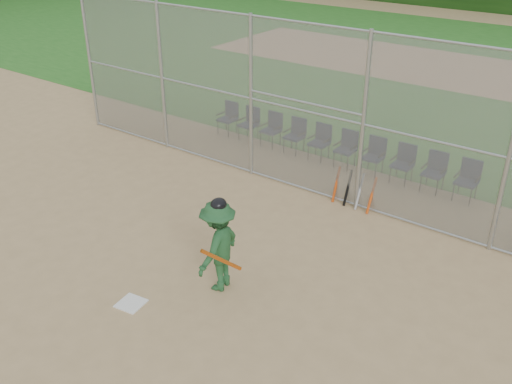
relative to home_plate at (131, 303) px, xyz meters
The scene contains 17 objects.
ground 0.70m from the home_plate, 46.45° to the left, with size 100.00×100.00×0.00m, color tan.
grass_strip 18.52m from the home_plate, 88.50° to the left, with size 100.00×100.00×0.00m, color #235F1C.
dirt_patch_far 18.52m from the home_plate, 88.50° to the left, with size 24.00×24.00×0.00m, color tan.
backstop_fence 5.90m from the home_plate, 84.98° to the left, with size 16.09×0.09×4.00m.
home_plate is the anchor object (origin of this frame).
batter_at_plate 1.82m from the home_plate, 55.15° to the left, with size 1.02×1.32×1.82m.
spare_bats 5.69m from the home_plate, 75.75° to the left, with size 0.96×0.39×0.83m.
chair_0 8.23m from the home_plate, 117.25° to the left, with size 0.54×0.52×0.96m, color #0E1833, non-canonical shape.
chair_1 7.90m from the home_plate, 112.13° to the left, with size 0.54×0.52×0.96m, color #0E1833, non-canonical shape.
chair_2 7.64m from the home_plate, 106.61° to the left, with size 0.54×0.52×0.96m, color #0E1833, non-canonical shape.
chair_3 7.45m from the home_plate, 100.76° to the left, with size 0.54×0.52×0.96m, color #0E1833, non-canonical shape.
chair_4 7.34m from the home_plate, 94.67° to the left, with size 0.54×0.52×0.96m, color #0E1833, non-canonical shape.
chair_5 7.32m from the home_plate, 88.48° to the left, with size 0.54×0.52×0.96m, color #0E1833, non-canonical shape.
chair_6 7.38m from the home_plate, 82.32° to the left, with size 0.54×0.52×0.96m, color #0E1833, non-canonical shape.
chair_7 7.53m from the home_plate, 76.33° to the left, with size 0.54×0.52×0.96m, color #0E1833, non-canonical shape.
chair_8 7.76m from the home_plate, 70.63° to the left, with size 0.54×0.52×0.96m, color #0E1833, non-canonical shape.
chair_9 8.05m from the home_plate, 65.30° to the left, with size 0.54×0.52×0.96m, color #0E1833, non-canonical shape.
Camera 1 is at (5.99, -5.59, 6.27)m, focal length 40.00 mm.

